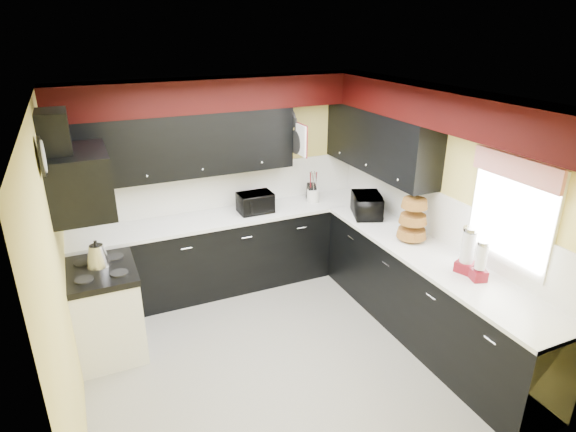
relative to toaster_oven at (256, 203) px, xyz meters
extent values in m
plane|color=gray|center=(-0.32, -1.46, -1.06)|extent=(3.60, 3.60, 0.00)
cube|color=#E0C666|center=(-0.32, 0.34, 0.19)|extent=(3.60, 0.06, 2.50)
cube|color=#E0C666|center=(1.48, -1.46, 0.19)|extent=(0.06, 3.60, 2.50)
cube|color=#E0C666|center=(-2.12, -1.46, 0.19)|extent=(0.06, 3.60, 2.50)
cube|color=white|center=(-0.32, -1.46, 1.44)|extent=(3.60, 3.60, 0.06)
cube|color=black|center=(-0.32, 0.04, -0.61)|extent=(3.60, 0.60, 0.90)
cube|color=black|center=(1.18, -1.76, -0.61)|extent=(0.60, 3.00, 0.90)
cube|color=white|center=(-0.32, 0.04, -0.14)|extent=(3.62, 0.64, 0.04)
cube|color=white|center=(1.18, -1.76, -0.14)|extent=(0.64, 3.02, 0.04)
cube|color=white|center=(-0.32, 0.33, 0.13)|extent=(3.60, 0.02, 0.50)
cube|color=white|center=(1.47, -1.46, 0.13)|extent=(0.02, 3.60, 0.50)
cube|color=black|center=(-0.82, 0.17, 0.74)|extent=(2.60, 0.35, 0.70)
cube|color=black|center=(1.31, -0.56, 0.74)|extent=(0.35, 1.80, 0.70)
cube|color=black|center=(-0.32, 0.16, 1.27)|extent=(3.60, 0.36, 0.35)
cube|color=black|center=(1.30, -1.64, 1.27)|extent=(0.36, 3.24, 0.35)
cube|color=white|center=(-1.82, -0.71, -0.63)|extent=(0.60, 0.75, 0.86)
cube|color=black|center=(-1.82, -0.71, -0.17)|extent=(0.62, 0.77, 0.06)
cube|color=black|center=(-1.87, -0.71, 0.72)|extent=(0.50, 0.78, 0.55)
cube|color=black|center=(-2.00, -0.71, 1.14)|extent=(0.24, 0.40, 0.40)
cube|color=red|center=(1.41, -2.36, 0.89)|extent=(0.04, 0.88, 0.20)
cube|color=white|center=(0.51, -0.16, 0.74)|extent=(0.03, 0.26, 0.35)
imported|color=black|center=(0.00, 0.00, 0.00)|extent=(0.40, 0.34, 0.23)
imported|color=black|center=(1.15, -0.64, 0.01)|extent=(0.46, 0.55, 0.26)
cylinder|color=silver|center=(0.78, 0.03, -0.04)|extent=(0.20, 0.20, 0.16)
cube|color=black|center=(0.78, 0.09, -0.01)|extent=(0.13, 0.16, 0.22)
camera|label=1|loc=(-1.83, -5.05, 2.01)|focal=30.00mm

